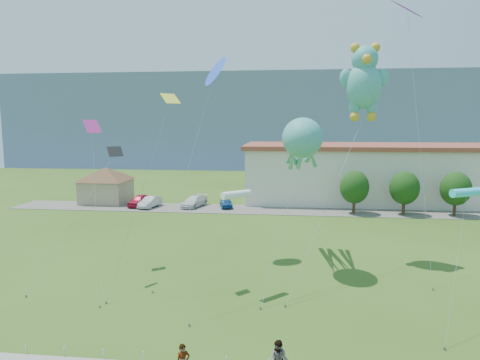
{
  "coord_description": "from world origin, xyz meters",
  "views": [
    {
      "loc": [
        1.72,
        -19.78,
        11.33
      ],
      "look_at": [
        -1.4,
        8.0,
        7.57
      ],
      "focal_mm": 32.0,
      "sensor_mm": 36.0,
      "label": 1
    }
  ],
  "objects_px": {
    "parked_car_white": "(194,201)",
    "pavilion": "(106,181)",
    "parked_car_red": "(139,200)",
    "teddy_bear_kite": "(364,80)",
    "warehouse": "(458,173)",
    "octopus_kite": "(302,146)",
    "parked_car_silver": "(150,202)",
    "parked_car_blue": "(226,203)"
  },
  "relations": [
    {
      "from": "parked_car_white",
      "to": "pavilion",
      "type": "bearing_deg",
      "value": -171.75
    },
    {
      "from": "parked_car_red",
      "to": "teddy_bear_kite",
      "type": "bearing_deg",
      "value": -31.14
    },
    {
      "from": "pavilion",
      "to": "teddy_bear_kite",
      "type": "xyz_separation_m",
      "value": [
        31.69,
        -21.9,
        11.68
      ]
    },
    {
      "from": "warehouse",
      "to": "parked_car_white",
      "type": "height_order",
      "value": "warehouse"
    },
    {
      "from": "warehouse",
      "to": "teddy_bear_kite",
      "type": "distance_m",
      "value": 35.0
    },
    {
      "from": "teddy_bear_kite",
      "to": "parked_car_white",
      "type": "bearing_deg",
      "value": 133.01
    },
    {
      "from": "octopus_kite",
      "to": "teddy_bear_kite",
      "type": "distance_m",
      "value": 7.63
    },
    {
      "from": "parked_car_silver",
      "to": "parked_car_white",
      "type": "height_order",
      "value": "parked_car_white"
    },
    {
      "from": "parked_car_white",
      "to": "parked_car_blue",
      "type": "xyz_separation_m",
      "value": [
        4.37,
        0.06,
        -0.08
      ]
    },
    {
      "from": "parked_car_white",
      "to": "octopus_kite",
      "type": "relative_size",
      "value": 0.37
    },
    {
      "from": "parked_car_silver",
      "to": "warehouse",
      "type": "bearing_deg",
      "value": 23.28
    },
    {
      "from": "warehouse",
      "to": "teddy_bear_kite",
      "type": "bearing_deg",
      "value": -123.27
    },
    {
      "from": "parked_car_red",
      "to": "parked_car_blue",
      "type": "distance_m",
      "value": 11.89
    },
    {
      "from": "pavilion",
      "to": "parked_car_white",
      "type": "relative_size",
      "value": 1.84
    },
    {
      "from": "warehouse",
      "to": "parked_car_blue",
      "type": "relative_size",
      "value": 16.13
    },
    {
      "from": "parked_car_blue",
      "to": "teddy_bear_kite",
      "type": "bearing_deg",
      "value": -67.8
    },
    {
      "from": "parked_car_silver",
      "to": "parked_car_blue",
      "type": "distance_m",
      "value": 10.2
    },
    {
      "from": "parked_car_silver",
      "to": "octopus_kite",
      "type": "relative_size",
      "value": 0.32
    },
    {
      "from": "pavilion",
      "to": "parked_car_blue",
      "type": "distance_m",
      "value": 17.84
    },
    {
      "from": "parked_car_blue",
      "to": "octopus_kite",
      "type": "xyz_separation_m",
      "value": [
        9.2,
        -22.65,
        8.88
      ]
    },
    {
      "from": "parked_car_red",
      "to": "octopus_kite",
      "type": "bearing_deg",
      "value": -40.84
    },
    {
      "from": "warehouse",
      "to": "teddy_bear_kite",
      "type": "relative_size",
      "value": 3.46
    },
    {
      "from": "pavilion",
      "to": "parked_car_white",
      "type": "xyz_separation_m",
      "value": [
        13.2,
        -2.07,
        -2.24
      ]
    },
    {
      "from": "parked_car_red",
      "to": "teddy_bear_kite",
      "type": "relative_size",
      "value": 0.26
    },
    {
      "from": "warehouse",
      "to": "octopus_kite",
      "type": "xyz_separation_m",
      "value": [
        -23.23,
        -30.67,
        5.46
      ]
    },
    {
      "from": "warehouse",
      "to": "octopus_kite",
      "type": "bearing_deg",
      "value": -127.14
    },
    {
      "from": "parked_car_white",
      "to": "parked_car_blue",
      "type": "distance_m",
      "value": 4.37
    },
    {
      "from": "parked_car_silver",
      "to": "teddy_bear_kite",
      "type": "bearing_deg",
      "value": -26.56
    },
    {
      "from": "warehouse",
      "to": "parked_car_silver",
      "type": "xyz_separation_m",
      "value": [
        -42.56,
        -9.12,
        -3.35
      ]
    },
    {
      "from": "octopus_kite",
      "to": "teddy_bear_kite",
      "type": "xyz_separation_m",
      "value": [
        4.92,
        2.77,
        5.13
      ]
    },
    {
      "from": "pavilion",
      "to": "warehouse",
      "type": "bearing_deg",
      "value": 6.84
    },
    {
      "from": "pavilion",
      "to": "octopus_kite",
      "type": "relative_size",
      "value": 0.68
    },
    {
      "from": "parked_car_white",
      "to": "parked_car_blue",
      "type": "height_order",
      "value": "parked_car_white"
    },
    {
      "from": "parked_car_red",
      "to": "parked_car_blue",
      "type": "xyz_separation_m",
      "value": [
        11.89,
        0.41,
        -0.13
      ]
    },
    {
      "from": "warehouse",
      "to": "teddy_bear_kite",
      "type": "height_order",
      "value": "teddy_bear_kite"
    },
    {
      "from": "octopus_kite",
      "to": "parked_car_white",
      "type": "bearing_deg",
      "value": 121.0
    },
    {
      "from": "warehouse",
      "to": "parked_car_silver",
      "type": "bearing_deg",
      "value": -167.91
    },
    {
      "from": "warehouse",
      "to": "teddy_bear_kite",
      "type": "xyz_separation_m",
      "value": [
        -18.31,
        -27.9,
        10.58
      ]
    },
    {
      "from": "warehouse",
      "to": "octopus_kite",
      "type": "relative_size",
      "value": 4.5
    },
    {
      "from": "pavilion",
      "to": "parked_car_silver",
      "type": "distance_m",
      "value": 8.37
    },
    {
      "from": "teddy_bear_kite",
      "to": "warehouse",
      "type": "bearing_deg",
      "value": 56.73
    },
    {
      "from": "pavilion",
      "to": "warehouse",
      "type": "height_order",
      "value": "warehouse"
    }
  ]
}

